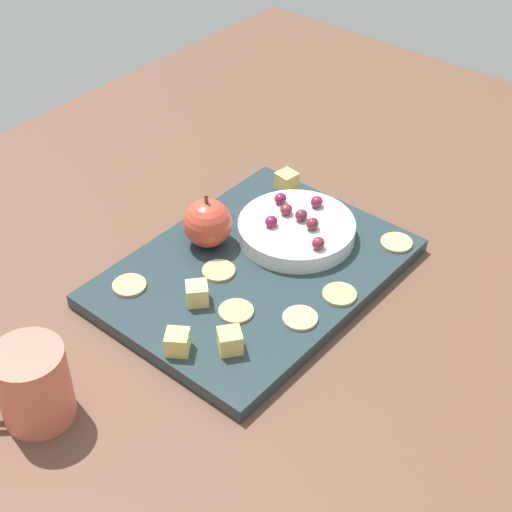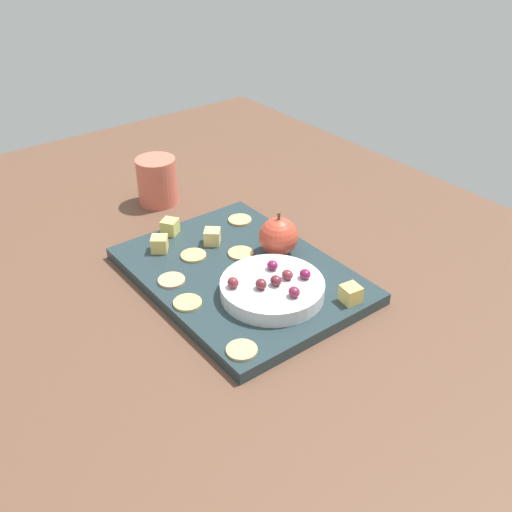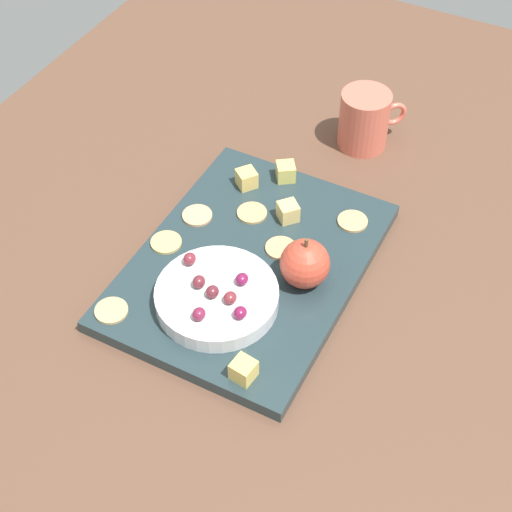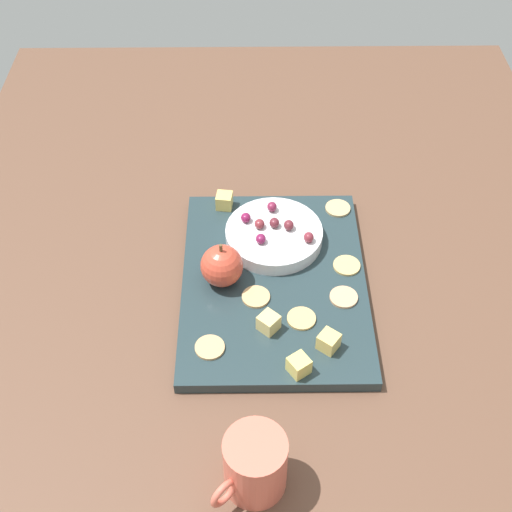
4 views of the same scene
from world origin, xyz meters
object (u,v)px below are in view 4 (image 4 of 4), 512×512
object	(u,v)px
cracker_0	(347,266)
serving_dish	(274,235)
cracker_4	(301,319)
grape_4	(246,218)
cracker_5	(338,208)
cracker_1	(344,297)
cheese_cube_3	(329,341)
grape_1	(260,224)
cheese_cube_2	(224,201)
cup	(255,465)
grape_3	(272,207)
grape_5	(309,237)
cracker_3	(210,347)
cheese_cube_1	(299,365)
apple_whole	(222,266)
grape_6	(274,223)
grape_2	(261,239)
grape_0	(289,225)
platter	(274,283)
cracker_2	(256,297)
cheese_cube_0	(269,323)

from	to	relation	value
cracker_0	serving_dish	bearing A→B (deg)	-117.60
cracker_4	grape_4	xyz separation A→B (cm)	(-18.35, -8.04, 2.86)
cracker_5	cracker_1	bearing A→B (deg)	-2.82
cheese_cube_3	grape_1	bearing A→B (deg)	-156.91
cheese_cube_2	cup	xyz separation A→B (cm)	(48.15, 4.65, 1.37)
grape_3	grape_5	xyz separation A→B (cm)	(7.13, 5.54, 0.02)
cracker_3	cracker_5	world-z (taller)	same
grape_3	cup	distance (cm)	44.72
cheese_cube_1	grape_3	world-z (taller)	grape_3
cheese_cube_3	grape_4	distance (cm)	26.02
apple_whole	grape_6	size ratio (longest dim) A/B	3.65
apple_whole	grape_2	world-z (taller)	apple_whole
cracker_1	grape_0	size ratio (longest dim) A/B	2.38
cheese_cube_1	cracker_3	distance (cm)	12.86
cracker_0	grape_0	distance (cm)	11.16
serving_dish	grape_6	xyz separation A→B (cm)	(-0.86, 0.06, 1.94)
cracker_0	grape_6	xyz separation A→B (cm)	(-6.71, -11.13, 2.91)
apple_whole	cheese_cube_3	xyz separation A→B (cm)	(12.68, 15.07, -1.93)
cracker_3	platter	bearing A→B (deg)	143.98
platter	cheese_cube_2	xyz separation A→B (cm)	(-16.46, -7.93, 2.25)
grape_2	grape_3	xyz separation A→B (cm)	(-7.29, 1.94, 0.06)
grape_3	cracker_0	bearing A→B (deg)	47.45
platter	cup	bearing A→B (deg)	-5.92
grape_3	cup	world-z (taller)	cup
cup	grape_3	bearing A→B (deg)	175.82
apple_whole	cheese_cube_3	world-z (taller)	apple_whole
cracker_3	cracker_2	bearing A→B (deg)	144.37
grape_6	cup	world-z (taller)	cup
grape_6	cheese_cube_3	bearing A→B (deg)	17.46
cracker_2	grape_3	bearing A→B (deg)	170.47
grape_4	cup	xyz separation A→B (cm)	(42.11, 1.01, -0.39)
serving_dish	cheese_cube_3	bearing A→B (deg)	18.27
cracker_2	grape_5	distance (cm)	12.99
cheese_cube_0	cheese_cube_2	bearing A→B (deg)	-165.04
cracker_4	grape_1	bearing A→B (deg)	-160.87
cracker_1	grape_4	world-z (taller)	grape_4
cracker_5	cup	xyz separation A→B (cm)	(47.27, -14.52, 2.47)
grape_3	grape_6	size ratio (longest dim) A/B	1.00
cheese_cube_1	grape_5	distance (cm)	22.78
cheese_cube_1	cracker_1	distance (cm)	14.85
cheese_cube_2	cup	distance (cm)	48.39
grape_0	apple_whole	bearing A→B (deg)	-50.06
cheese_cube_2	cracker_4	world-z (taller)	cheese_cube_2
cracker_2	grape_6	bearing A→B (deg)	166.57
platter	serving_dish	size ratio (longest dim) A/B	2.44
platter	cracker_1	distance (cm)	11.08
cheese_cube_0	grape_0	bearing A→B (deg)	168.91
grape_0	grape_4	bearing A→B (deg)	-105.37
cheese_cube_0	grape_1	world-z (taller)	grape_1
apple_whole	cheese_cube_2	world-z (taller)	apple_whole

